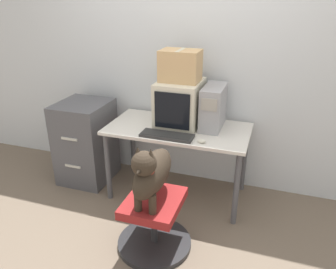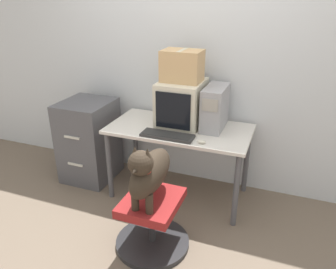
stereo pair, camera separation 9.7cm
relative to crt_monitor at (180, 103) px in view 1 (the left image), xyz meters
The scene contains 11 objects.
ground_plane 1.03m from the crt_monitor, 88.15° to the right, with size 12.00×12.00×0.00m, color #6B5B4C.
wall_back 0.48m from the crt_monitor, 87.53° to the left, with size 8.00×0.05×2.60m.
desk 0.31m from the crt_monitor, 80.91° to the right, with size 1.32×0.68×0.72m.
crt_monitor is the anchor object (origin of this frame).
pc_tower 0.31m from the crt_monitor, ahead, with size 0.18×0.41×0.39m.
keyboard 0.38m from the crt_monitor, 92.83° to the right, with size 0.46×0.16×0.03m.
computer_mouse 0.50m from the crt_monitor, 49.47° to the right, with size 0.07×0.04×0.03m.
office_chair 1.12m from the crt_monitor, 86.12° to the right, with size 0.59×0.59×0.44m.
dog 0.92m from the crt_monitor, 86.26° to the right, with size 0.20×0.59×0.50m.
filing_cabinet 1.12m from the crt_monitor, behind, with size 0.50×0.55×0.86m.
cardboard_box 0.35m from the crt_monitor, 90.00° to the left, with size 0.35×0.26×0.28m.
Camera 1 is at (0.81, -2.36, 1.89)m, focal length 35.00 mm.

